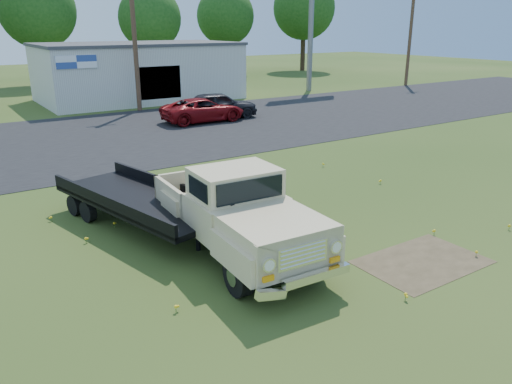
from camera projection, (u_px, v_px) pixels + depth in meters
ground at (296, 234)px, 13.53m from camera, size 140.00×140.00×0.00m
asphalt_lot at (115, 136)px, 25.39m from camera, size 90.00×14.00×0.02m
dirt_patch_a at (422, 262)px, 11.94m from camera, size 3.00×2.00×0.01m
dirt_patch_b at (174, 210)px, 15.25m from camera, size 2.20×1.60×0.01m
commercial_building at (139, 71)px, 37.34m from camera, size 14.20×8.20×4.15m
utility_pole_mid at (134, 38)px, 31.55m from camera, size 1.60×0.30×9.00m
utility_pole_east at (410, 34)px, 45.13m from camera, size 1.60×0.30×9.00m
treeline_d at (37, 10)px, 44.50m from camera, size 6.72×6.72×10.00m
treeline_e at (150, 18)px, 48.73m from camera, size 6.08×6.08×9.04m
treeline_f at (225, 16)px, 55.83m from camera, size 6.40×6.40×9.52m
treeline_g at (304, 8)px, 59.57m from camera, size 7.36×7.36×10.95m
vintage_pickup_truck at (235, 211)px, 12.09m from camera, size 2.66×6.15×2.19m
flatbed_trailer at (141, 196)px, 13.86m from camera, size 3.52×6.70×1.74m
red_pickup at (203, 110)px, 28.96m from camera, size 4.91×2.33×1.35m
dark_sedan at (219, 105)px, 29.98m from camera, size 4.86×2.54×1.58m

